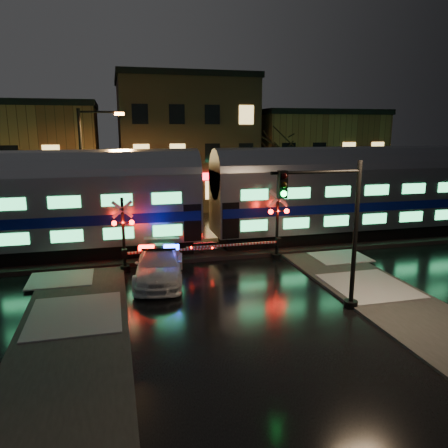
{
  "coord_description": "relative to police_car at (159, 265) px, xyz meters",
  "views": [
    {
      "loc": [
        -4.77,
        -19.93,
        7.32
      ],
      "look_at": [
        0.94,
        2.5,
        2.2
      ],
      "focal_mm": 35.0,
      "sensor_mm": 36.0,
      "label": 1
    }
  ],
  "objects": [
    {
      "name": "ground",
      "position": [
        2.81,
        -0.5,
        -0.81
      ],
      "size": [
        120.0,
        120.0,
        0.0
      ],
      "primitive_type": "plane",
      "color": "black",
      "rests_on": "ground"
    },
    {
      "name": "ballast",
      "position": [
        2.81,
        4.5,
        -0.69
      ],
      "size": [
        90.0,
        4.2,
        0.24
      ],
      "primitive_type": "cube",
      "color": "black",
      "rests_on": "ground"
    },
    {
      "name": "sidewalk_left",
      "position": [
        -3.69,
        -6.5,
        -0.75
      ],
      "size": [
        4.0,
        20.0,
        0.12
      ],
      "primitive_type": "cube",
      "color": "#2D2D2D",
      "rests_on": "ground"
    },
    {
      "name": "sidewalk_right",
      "position": [
        9.31,
        -6.5,
        -0.75
      ],
      "size": [
        4.0,
        20.0,
        0.12
      ],
      "primitive_type": "cube",
      "color": "#2D2D2D",
      "rests_on": "ground"
    },
    {
      "name": "building_left",
      "position": [
        -10.19,
        21.5,
        3.69
      ],
      "size": [
        14.0,
        10.0,
        9.0
      ],
      "primitive_type": "cube",
      "color": "brown",
      "rests_on": "ground"
    },
    {
      "name": "building_mid",
      "position": [
        4.81,
        22.0,
        4.94
      ],
      "size": [
        12.0,
        11.0,
        11.5
      ],
      "primitive_type": "cube",
      "color": "brown",
      "rests_on": "ground"
    },
    {
      "name": "building_right",
      "position": [
        17.81,
        21.5,
        3.44
      ],
      "size": [
        12.0,
        10.0,
        8.5
      ],
      "primitive_type": "cube",
      "color": "brown",
      "rests_on": "ground"
    },
    {
      "name": "train",
      "position": [
        3.29,
        4.5,
        2.58
      ],
      "size": [
        51.0,
        3.12,
        5.92
      ],
      "color": "black",
      "rests_on": "ballast"
    },
    {
      "name": "police_car",
      "position": [
        0.0,
        0.0,
        0.0
      ],
      "size": [
        3.09,
        5.78,
        1.77
      ],
      "rotation": [
        0.0,
        0.0,
        -0.16
      ],
      "color": "white",
      "rests_on": "ground"
    },
    {
      "name": "crossing_signal_right",
      "position": [
        6.44,
        1.81,
        0.92
      ],
      "size": [
        5.87,
        0.66,
        4.16
      ],
      "color": "black",
      "rests_on": "ground"
    },
    {
      "name": "crossing_signal_left",
      "position": [
        -1.24,
        1.8,
        0.79
      ],
      "size": [
        5.47,
        0.64,
        3.87
      ],
      "color": "black",
      "rests_on": "ground"
    },
    {
      "name": "traffic_light",
      "position": [
        6.37,
        -5.33,
        2.43
      ],
      "size": [
        3.93,
        0.71,
        6.08
      ],
      "rotation": [
        0.0,
        0.0,
        -0.17
      ],
      "color": "black",
      "rests_on": "ground"
    },
    {
      "name": "streetlight",
      "position": [
        -3.52,
        8.5,
        4.09
      ],
      "size": [
        2.84,
        0.3,
        8.49
      ],
      "color": "black",
      "rests_on": "ground"
    }
  ]
}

